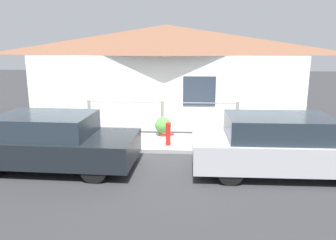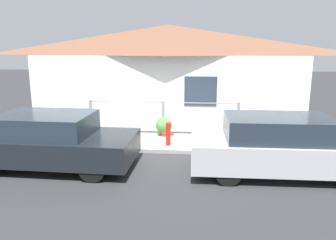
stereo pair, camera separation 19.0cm
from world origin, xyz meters
TOP-DOWN VIEW (x-y plane):
  - ground_plane at (0.00, 0.00)m, footprint 60.00×60.00m
  - sidewalk at (0.00, 0.89)m, footprint 24.00×1.78m
  - house at (0.00, 3.38)m, footprint 10.01×2.23m
  - fence at (0.00, 1.63)m, footprint 4.90×0.10m
  - car_left at (-2.46, -1.23)m, footprint 4.05×1.90m
  - car_right at (3.06, -1.23)m, footprint 4.28×1.70m
  - fire_hydrant at (0.27, 0.45)m, footprint 0.33×0.15m
  - potted_plant_near_hydrant at (0.04, 1.47)m, footprint 0.52×0.52m
  - potted_plant_by_fence at (-2.77, 1.22)m, footprint 0.34×0.34m

SIDE VIEW (x-z plane):
  - ground_plane at x=0.00m, z-range 0.00..0.00m
  - sidewalk at x=0.00m, z-range 0.00..0.11m
  - potted_plant_by_fence at x=-2.77m, z-range 0.11..0.57m
  - potted_plant_near_hydrant at x=0.04m, z-range 0.13..0.74m
  - fire_hydrant at x=0.27m, z-range 0.12..0.83m
  - car_left at x=-2.46m, z-range 0.00..1.35m
  - car_right at x=3.06m, z-range -0.01..1.38m
  - fence at x=0.00m, z-range 0.17..1.27m
  - house at x=0.00m, z-range 1.10..4.78m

